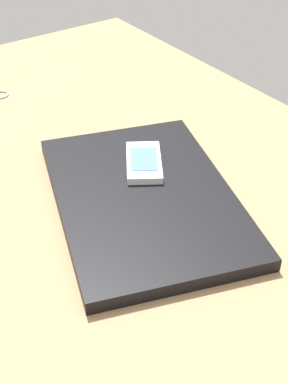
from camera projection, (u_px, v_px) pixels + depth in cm
name	position (u px, v px, depth cm)	size (l,w,h in cm)	color
desk_surface	(110.00, 187.00, 82.42)	(120.00, 80.00, 3.00)	#9E7751
laptop_closed	(144.00, 198.00, 76.13)	(35.86, 24.33, 2.02)	black
cell_phone_on_laptop	(144.00, 162.00, 80.55)	(11.28, 9.81, 1.23)	silver
key_ring	(0.00, 95.00, 103.57)	(3.26, 3.26, 0.36)	silver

